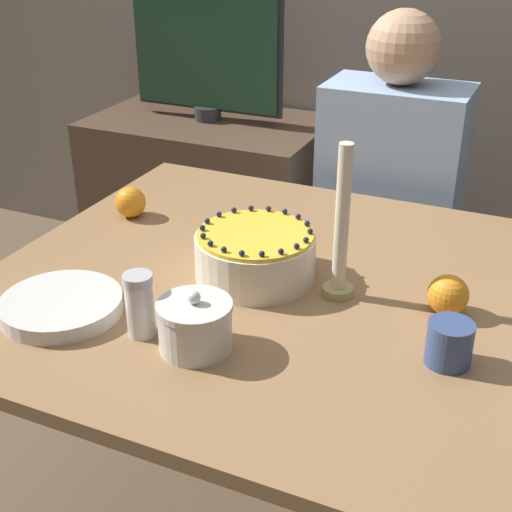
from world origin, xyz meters
TOP-DOWN VIEW (x-y plane):
  - dining_table at (0.00, 0.00)m, footprint 1.25×1.08m
  - cake at (-0.08, 0.00)m, footprint 0.25×0.25m
  - sugar_bowl at (-0.07, -0.28)m, footprint 0.14×0.14m
  - sugar_shaker at (-0.18, -0.29)m, footprint 0.05×0.05m
  - plate_stack at (-0.36, -0.29)m, footprint 0.24×0.24m
  - candle at (0.10, 0.00)m, footprint 0.06×0.06m
  - cup at (0.35, -0.14)m, footprint 0.08×0.08m
  - orange_fruit_0 at (0.32, 0.02)m, footprint 0.08×0.08m
  - orange_fruit_1 at (-0.49, 0.16)m, footprint 0.08×0.08m
  - person_man_blue_shirt at (0.03, 0.74)m, footprint 0.40×0.34m
  - side_cabinet at (-0.76, 1.08)m, footprint 0.87×0.54m
  - tv_monitor at (-0.76, 1.09)m, footprint 0.59×0.10m

SIDE VIEW (x-z plane):
  - side_cabinet at x=-0.76m, z-range 0.00..0.72m
  - person_man_blue_shirt at x=0.03m, z-range -0.08..1.13m
  - dining_table at x=0.00m, z-range 0.26..1.01m
  - plate_stack at x=-0.36m, z-range 0.75..0.78m
  - orange_fruit_1 at x=-0.49m, z-range 0.75..0.83m
  - cup at x=0.35m, z-range 0.75..0.83m
  - orange_fruit_0 at x=0.32m, z-range 0.75..0.83m
  - sugar_bowl at x=-0.07m, z-range 0.74..0.86m
  - cake at x=-0.08m, z-range 0.74..0.86m
  - sugar_shaker at x=-0.18m, z-range 0.75..0.88m
  - candle at x=0.10m, z-range 0.72..1.04m
  - tv_monitor at x=-0.76m, z-range 0.73..1.19m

